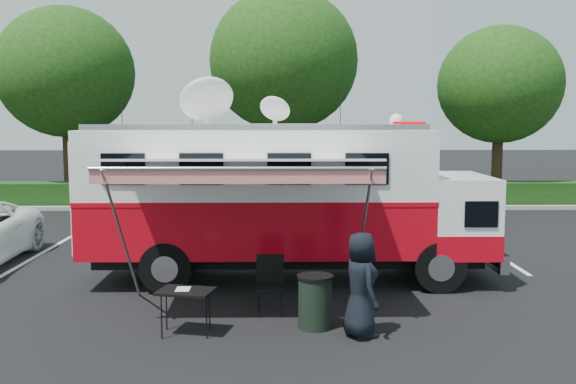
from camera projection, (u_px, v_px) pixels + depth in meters
ground_plane at (288, 280)px, 14.20m from camera, size 120.00×120.00×0.00m
back_border at (311, 83)px, 26.47m from camera, size 60.00×6.14×8.87m
stall_lines at (268, 252)px, 17.17m from camera, size 24.12×5.50×0.01m
command_truck at (285, 198)px, 13.99m from camera, size 8.84×2.43×4.25m
awning at (241, 165)px, 11.37m from camera, size 4.83×2.50×2.92m
person at (360, 336)px, 10.51m from camera, size 0.78×0.97×1.72m
folding_table at (186, 293)px, 10.53m from camera, size 1.00×0.80×0.75m
folding_chair at (270, 279)px, 11.74m from camera, size 0.55×0.57×1.06m
trash_bin at (315, 301)px, 10.87m from camera, size 0.62×0.62×0.92m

